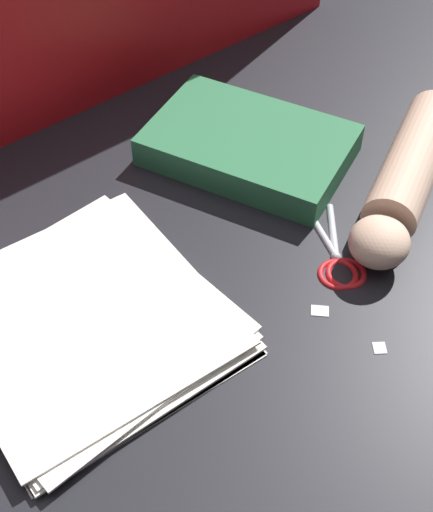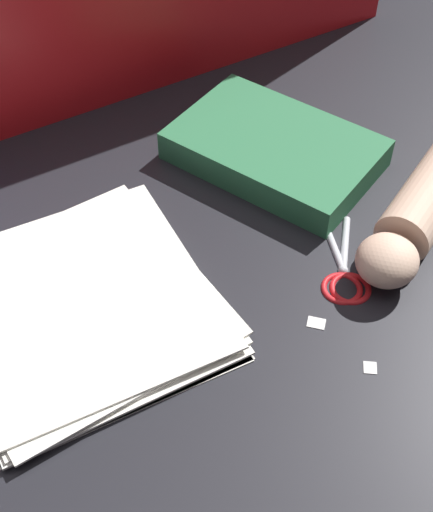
# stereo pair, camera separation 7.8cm
# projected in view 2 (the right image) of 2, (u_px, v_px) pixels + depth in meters

# --- Properties ---
(ground_plane) EXTENTS (6.00, 6.00, 0.00)m
(ground_plane) POSITION_uv_depth(u_px,v_px,m) (179.00, 272.00, 0.85)
(ground_plane) COLOR black
(paper_stack) EXTENTS (0.30, 0.31, 0.02)m
(paper_stack) POSITION_uv_depth(u_px,v_px,m) (83.00, 306.00, 0.80)
(paper_stack) COLOR white
(paper_stack) RESTS_ON ground_plane
(book_closed) EXTENTS (0.27, 0.31, 0.04)m
(book_closed) POSITION_uv_depth(u_px,v_px,m) (275.00, 149.00, 0.97)
(book_closed) COLOR #2D7247
(book_closed) RESTS_ON ground_plane
(scissors) EXTENTS (0.11, 0.14, 0.01)m
(scissors) POSITION_uv_depth(u_px,v_px,m) (344.00, 272.00, 0.84)
(scissors) COLOR silver
(scissors) RESTS_ON ground_plane
(hand_forearm) EXTENTS (0.32, 0.20, 0.07)m
(hand_forearm) POSITION_uv_depth(u_px,v_px,m) (429.00, 197.00, 0.88)
(hand_forearm) COLOR beige
(hand_forearm) RESTS_ON ground_plane
(paper_scrap_mid) EXTENTS (0.02, 0.02, 0.00)m
(paper_scrap_mid) POSITION_uv_depth(u_px,v_px,m) (370.00, 368.00, 0.76)
(paper_scrap_mid) COLOR white
(paper_scrap_mid) RESTS_ON ground_plane
(paper_scrap_far) EXTENTS (0.02, 0.03, 0.00)m
(paper_scrap_far) POSITION_uv_depth(u_px,v_px,m) (316.00, 323.00, 0.80)
(paper_scrap_far) COLOR white
(paper_scrap_far) RESTS_ON ground_plane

